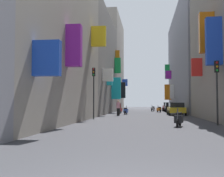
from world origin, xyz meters
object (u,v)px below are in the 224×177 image
pedestrian_near_left (118,108)px  traffic_light_near_corner (94,84)px  parked_car_red (168,106)px  parked_car_black (170,107)px  scooter_blue (126,111)px  scooter_orange (159,109)px  parked_car_yellow (176,109)px  scooter_black (179,119)px  pedestrian_crossing (119,108)px  traffic_light_far_corner (217,81)px  scooter_white (153,109)px  scooter_red (120,110)px

pedestrian_near_left → traffic_light_near_corner: size_ratio=0.38×
parked_car_red → parked_car_black: parked_car_red is taller
parked_car_red → scooter_blue: 18.58m
scooter_orange → traffic_light_near_corner: 21.13m
parked_car_yellow → scooter_black: bearing=-95.4°
scooter_blue → traffic_light_near_corner: 11.26m
parked_car_black → scooter_blue: (-6.48, -12.39, -0.32)m
scooter_orange → pedestrian_crossing: (-5.48, -7.35, 0.34)m
parked_car_black → scooter_blue: 13.99m
scooter_orange → pedestrian_crossing: 9.18m
scooter_blue → pedestrian_crossing: 2.07m
parked_car_yellow → traffic_light_far_corner: (1.01, -15.51, 2.07)m
parked_car_red → scooter_white: parked_car_red is taller
scooter_black → pedestrian_near_left: (-5.08, 14.14, 0.41)m
parked_car_red → traffic_light_near_corner: (-8.59, -28.15, 2.28)m
parked_car_red → scooter_white: size_ratio=2.17×
pedestrian_crossing → traffic_light_near_corner: bearing=-95.0°
parked_car_black → parked_car_yellow: bearing=-91.7°
scooter_orange → pedestrian_crossing: size_ratio=1.12×
parked_car_black → traffic_light_far_corner: traffic_light_far_corner is taller
scooter_red → pedestrian_crossing: bearing=-85.5°
parked_car_yellow → traffic_light_far_corner: traffic_light_far_corner is taller
parked_car_black → scooter_black: bearing=-93.7°
pedestrian_crossing → pedestrian_near_left: size_ratio=0.93×
scooter_orange → scooter_red: 7.07m
pedestrian_near_left → traffic_light_far_corner: bearing=-59.0°
traffic_light_near_corner → traffic_light_far_corner: bearing=-32.2°
scooter_blue → scooter_red: same height
scooter_black → scooter_red: same height
traffic_light_near_corner → parked_car_yellow: bearing=50.0°
parked_car_red → scooter_black: size_ratio=2.33×
scooter_red → scooter_blue: bearing=-76.2°
scooter_white → pedestrian_crossing: 13.17m
parked_car_yellow → scooter_black: (-1.59, -16.87, -0.31)m
parked_car_black → scooter_white: size_ratio=2.25×
parked_car_black → scooter_blue: parked_car_black is taller
parked_car_red → pedestrian_crossing: pedestrian_crossing is taller
scooter_red → traffic_light_far_corner: traffic_light_far_corner is taller
scooter_red → pedestrian_near_left: (0.64, -8.76, 0.41)m
scooter_white → traffic_light_far_corner: size_ratio=0.47×
scooter_blue → traffic_light_far_corner: bearing=-66.8°
parked_car_yellow → pedestrian_near_left: 7.20m
scooter_orange → scooter_black: (-0.01, -27.04, -0.00)m
parked_car_yellow → traffic_light_near_corner: 12.91m
parked_car_red → pedestrian_near_left: bearing=-108.5°
scooter_white → scooter_blue: bearing=-104.6°
pedestrian_near_left → traffic_light_far_corner: traffic_light_far_corner is taller
parked_car_yellow → scooter_blue: (-6.08, 1.02, -0.31)m
scooter_red → traffic_light_far_corner: (8.32, -21.54, 2.38)m
scooter_red → scooter_black: bearing=-76.0°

